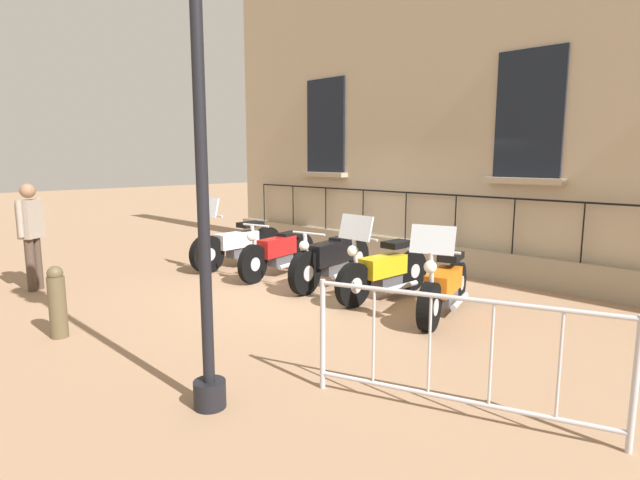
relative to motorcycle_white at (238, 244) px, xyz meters
The scene contains 10 objects.
ground_plane 2.37m from the motorcycle_white, 88.82° to the left, with size 60.00×60.00×0.00m, color #9E7A5B.
building_facade 4.67m from the motorcycle_white, 140.14° to the left, with size 0.82×10.42×6.95m.
motorcycle_white is the anchor object (origin of this frame).
motorcycle_red 1.17m from the motorcycle_white, 92.22° to the left, with size 2.13×0.66×1.02m.
motorcycle_black 2.38m from the motorcycle_white, 94.60° to the left, with size 2.22×0.64×0.99m.
motorcycle_yellow 3.51m from the motorcycle_white, 92.13° to the left, with size 2.06×0.71×1.34m.
motorcycle_orange 4.63m from the motorcycle_white, 90.13° to the left, with size 2.00×0.87×1.32m.
crowd_barrier 6.63m from the motorcycle_white, 69.10° to the left, with size 0.85×2.41×1.05m.
bollard 4.36m from the motorcycle_white, 24.00° to the left, with size 0.20×0.20×0.88m.
pedestrian_standing 3.59m from the motorcycle_white, 14.25° to the right, with size 0.45×0.39×1.74m.
Camera 1 is at (6.01, 5.87, 2.15)m, focal length 28.98 mm.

